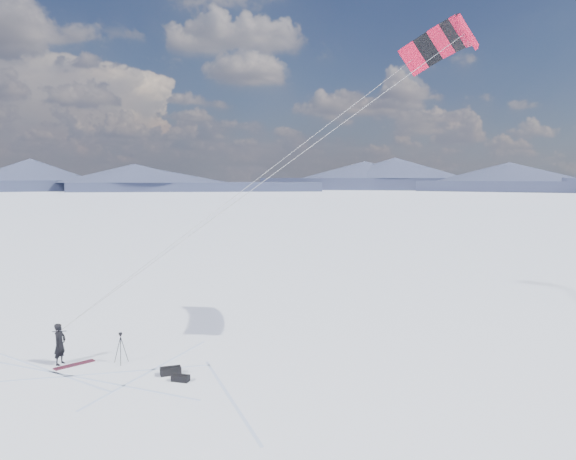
{
  "coord_description": "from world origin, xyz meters",
  "views": [
    {
      "loc": [
        6.51,
        -21.25,
        7.65
      ],
      "look_at": [
        7.75,
        2.79,
        5.38
      ],
      "focal_mm": 35.0,
      "sensor_mm": 36.0,
      "label": 1
    }
  ],
  "objects": [
    {
      "name": "tripod",
      "position": [
        0.8,
        1.59,
        0.83
      ],
      "size": [
        0.58,
        0.55,
        1.3
      ],
      "rotation": [
        0.0,
        0.0,
        0.69
      ],
      "color": "black",
      "rests_on": "ground"
    },
    {
      "name": "ground",
      "position": [
        0.0,
        0.0,
        0.0
      ],
      "size": [
        1800.0,
        1800.0,
        0.0
      ],
      "primitive_type": "plane",
      "color": "white"
    },
    {
      "name": "horizon_hills",
      "position": [
        -0.0,
        0.0,
        3.67
      ],
      "size": [
        704.47,
        706.88,
        8.9
      ],
      "color": "#1D2138",
      "rests_on": "ground"
    },
    {
      "name": "power_kite",
      "position": [
        14.73,
        3.92,
        13.62
      ],
      "size": [
        17.66,
        6.11,
        13.22
      ],
      "color": "red",
      "rests_on": "ground"
    },
    {
      "name": "gear_bag_a",
      "position": [
        3.04,
        0.14,
        0.16
      ],
      "size": [
        0.86,
        0.58,
        0.35
      ],
      "rotation": [
        0.0,
        0.0,
        0.28
      ],
      "color": "black",
      "rests_on": "ground"
    },
    {
      "name": "snow_tracks",
      "position": [
        -1.44,
        -0.32,
        0.0
      ],
      "size": [
        13.93,
        10.25,
        0.01
      ],
      "color": "#AABADD",
      "rests_on": "ground"
    },
    {
      "name": "gear_bag_b",
      "position": [
        3.53,
        -0.61,
        0.13
      ],
      "size": [
        0.72,
        0.51,
        0.3
      ],
      "rotation": [
        0.0,
        0.0,
        -0.32
      ],
      "color": "black",
      "rests_on": "ground"
    },
    {
      "name": "snowkiter",
      "position": [
        -1.66,
        1.59,
        0.0
      ],
      "size": [
        0.56,
        0.71,
        1.71
      ],
      "primitive_type": "imported",
      "rotation": [
        0.0,
        0.0,
        1.3
      ],
      "color": "black",
      "rests_on": "ground"
    },
    {
      "name": "snowboard",
      "position": [
        -1.06,
        1.45,
        0.02
      ],
      "size": [
        1.44,
        1.33,
        0.04
      ],
      "primitive_type": "cube",
      "rotation": [
        0.0,
        0.0,
        0.73
      ],
      "color": "maroon",
      "rests_on": "ground"
    }
  ]
}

